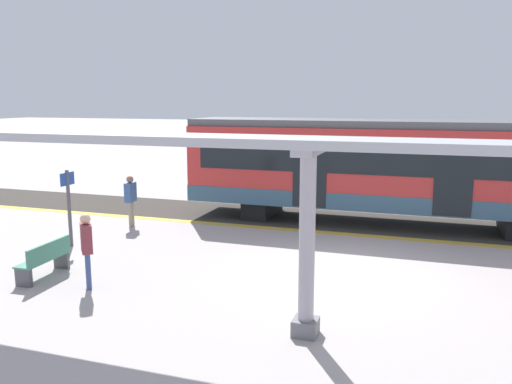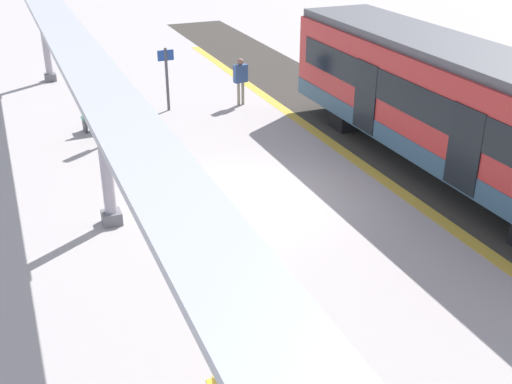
{
  "view_description": "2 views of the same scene",
  "coord_description": "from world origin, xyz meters",
  "px_view_note": "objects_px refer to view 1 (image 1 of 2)",
  "views": [
    {
      "loc": [
        11.94,
        1.8,
        4.14
      ],
      "look_at": [
        1.63,
        -1.6,
        2.19
      ],
      "focal_mm": 36.21,
      "sensor_mm": 36.0,
      "label": 1
    },
    {
      "loc": [
        5.35,
        13.39,
        7.14
      ],
      "look_at": [
        0.55,
        1.67,
        1.05
      ],
      "focal_mm": 44.67,
      "sensor_mm": 36.0,
      "label": 2
    }
  ],
  "objects_px": {
    "bench_near_end": "(46,259)",
    "passenger_by_the_benches": "(87,242)",
    "passenger_waiting_near_edge": "(131,195)",
    "train_near_carriage": "(382,170)",
    "platform_info_sign": "(69,201)",
    "canopy_pillar_second": "(307,243)"
  },
  "relations": [
    {
      "from": "train_near_carriage",
      "to": "platform_info_sign",
      "type": "relative_size",
      "value": 5.94
    },
    {
      "from": "platform_info_sign",
      "to": "passenger_waiting_near_edge",
      "type": "bearing_deg",
      "value": 171.33
    },
    {
      "from": "train_near_carriage",
      "to": "platform_info_sign",
      "type": "bearing_deg",
      "value": -55.71
    },
    {
      "from": "train_near_carriage",
      "to": "platform_info_sign",
      "type": "height_order",
      "value": "train_near_carriage"
    },
    {
      "from": "canopy_pillar_second",
      "to": "passenger_waiting_near_edge",
      "type": "distance_m",
      "value": 9.45
    },
    {
      "from": "passenger_waiting_near_edge",
      "to": "train_near_carriage",
      "type": "bearing_deg",
      "value": 111.05
    },
    {
      "from": "passenger_waiting_near_edge",
      "to": "passenger_by_the_benches",
      "type": "bearing_deg",
      "value": 22.25
    },
    {
      "from": "canopy_pillar_second",
      "to": "passenger_waiting_near_edge",
      "type": "xyz_separation_m",
      "value": [
        -6.03,
        -7.24,
        -0.64
      ]
    },
    {
      "from": "bench_near_end",
      "to": "canopy_pillar_second",
      "type": "bearing_deg",
      "value": 80.74
    },
    {
      "from": "bench_near_end",
      "to": "passenger_by_the_benches",
      "type": "height_order",
      "value": "passenger_by_the_benches"
    },
    {
      "from": "bench_near_end",
      "to": "platform_info_sign",
      "type": "bearing_deg",
      "value": -154.38
    },
    {
      "from": "passenger_by_the_benches",
      "to": "platform_info_sign",
      "type": "bearing_deg",
      "value": -136.61
    },
    {
      "from": "train_near_carriage",
      "to": "platform_info_sign",
      "type": "xyz_separation_m",
      "value": [
        5.57,
        -8.16,
        -0.5
      ]
    },
    {
      "from": "train_near_carriage",
      "to": "canopy_pillar_second",
      "type": "height_order",
      "value": "train_near_carriage"
    },
    {
      "from": "train_near_carriage",
      "to": "bench_near_end",
      "type": "bearing_deg",
      "value": -41.39
    },
    {
      "from": "train_near_carriage",
      "to": "bench_near_end",
      "type": "xyz_separation_m",
      "value": [
        7.96,
        -7.01,
        -1.39
      ]
    },
    {
      "from": "canopy_pillar_second",
      "to": "bench_near_end",
      "type": "xyz_separation_m",
      "value": [
        -1.06,
        -6.49,
        -1.26
      ]
    },
    {
      "from": "bench_near_end",
      "to": "platform_info_sign",
      "type": "xyz_separation_m",
      "value": [
        -2.39,
        -1.15,
        0.89
      ]
    },
    {
      "from": "train_near_carriage",
      "to": "platform_info_sign",
      "type": "distance_m",
      "value": 9.89
    },
    {
      "from": "canopy_pillar_second",
      "to": "passenger_by_the_benches",
      "type": "xyz_separation_m",
      "value": [
        -0.75,
        -5.09,
        -0.64
      ]
    },
    {
      "from": "canopy_pillar_second",
      "to": "passenger_waiting_near_edge",
      "type": "relative_size",
      "value": 1.98
    },
    {
      "from": "platform_info_sign",
      "to": "passenger_waiting_near_edge",
      "type": "height_order",
      "value": "platform_info_sign"
    }
  ]
}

